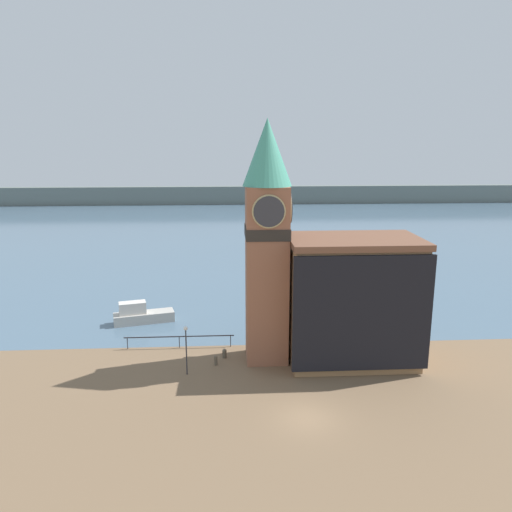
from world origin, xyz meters
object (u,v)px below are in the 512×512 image
(mooring_bollard_near, at_px, (216,360))
(mooring_bollard_far, at_px, (224,353))
(lamp_post, at_px, (186,341))
(boat_near, at_px, (141,315))
(pier_building, at_px, (353,300))
(clock_tower, at_px, (267,237))

(mooring_bollard_near, relative_size, mooring_bollard_far, 1.03)
(mooring_bollard_near, relative_size, lamp_post, 0.20)
(mooring_bollard_near, xyz_separation_m, lamp_post, (-2.22, -1.56, 2.34))
(boat_near, bearing_deg, lamp_post, -79.03)
(boat_near, distance_m, lamp_post, 13.02)
(pier_building, bearing_deg, mooring_bollard_near, -178.14)
(lamp_post, bearing_deg, mooring_bollard_near, 35.07)
(mooring_bollard_near, bearing_deg, boat_near, 127.18)
(mooring_bollard_far, height_order, lamp_post, lamp_post)
(clock_tower, xyz_separation_m, lamp_post, (-6.42, -2.63, -7.57))
(clock_tower, relative_size, mooring_bollard_far, 24.82)
(mooring_bollard_far, bearing_deg, pier_building, -5.35)
(pier_building, relative_size, boat_near, 1.72)
(pier_building, xyz_separation_m, boat_near, (-18.80, 9.74, -4.38))
(mooring_bollard_near, distance_m, lamp_post, 3.58)
(pier_building, bearing_deg, lamp_post, -171.82)
(clock_tower, relative_size, pier_building, 1.84)
(boat_near, height_order, mooring_bollard_near, boat_near)
(clock_tower, relative_size, boat_near, 3.18)
(boat_near, relative_size, mooring_bollard_far, 7.82)
(boat_near, distance_m, mooring_bollard_near, 12.68)
(pier_building, height_order, boat_near, pier_building)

